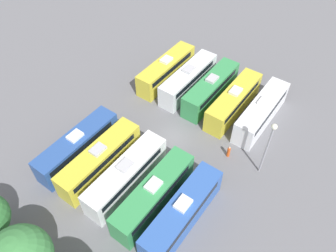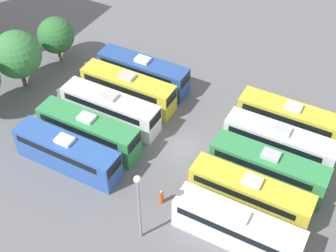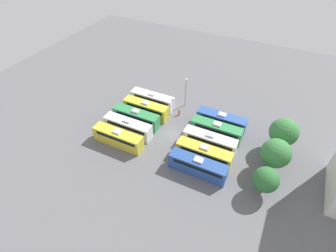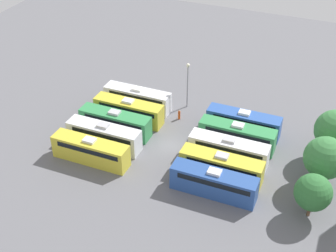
# 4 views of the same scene
# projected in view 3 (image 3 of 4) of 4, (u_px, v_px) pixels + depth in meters

# --- Properties ---
(ground_plane) EXTENTS (111.70, 111.70, 0.00)m
(ground_plane) POSITION_uv_depth(u_px,v_px,m) (171.00, 134.00, 55.68)
(ground_plane) COLOR slate
(bus_0) EXTENTS (2.53, 10.63, 3.58)m
(bus_0) POSITION_uv_depth(u_px,v_px,m) (153.00, 100.00, 62.22)
(bus_0) COLOR silver
(bus_0) RESTS_ON ground_plane
(bus_1) EXTENTS (2.53, 10.63, 3.58)m
(bus_1) POSITION_uv_depth(u_px,v_px,m) (146.00, 108.00, 59.62)
(bus_1) COLOR gold
(bus_1) RESTS_ON ground_plane
(bus_2) EXTENTS (2.53, 10.63, 3.58)m
(bus_2) POSITION_uv_depth(u_px,v_px,m) (136.00, 117.00, 57.32)
(bus_2) COLOR #338C4C
(bus_2) RESTS_ON ground_plane
(bus_3) EXTENTS (2.53, 10.63, 3.58)m
(bus_3) POSITION_uv_depth(u_px,v_px,m) (128.00, 127.00, 54.91)
(bus_3) COLOR silver
(bus_3) RESTS_ON ground_plane
(bus_4) EXTENTS (2.53, 10.63, 3.58)m
(bus_4) POSITION_uv_depth(u_px,v_px,m) (118.00, 137.00, 52.41)
(bus_4) COLOR gold
(bus_4) RESTS_ON ground_plane
(bus_5) EXTENTS (2.53, 10.63, 3.58)m
(bus_5) POSITION_uv_depth(u_px,v_px,m) (221.00, 120.00, 56.42)
(bus_5) COLOR #2D56A8
(bus_5) RESTS_ON ground_plane
(bus_6) EXTENTS (2.53, 10.63, 3.58)m
(bus_6) POSITION_uv_depth(u_px,v_px,m) (216.00, 130.00, 54.12)
(bus_6) COLOR #338C4C
(bus_6) RESTS_ON ground_plane
(bus_7) EXTENTS (2.53, 10.63, 3.58)m
(bus_7) POSITION_uv_depth(u_px,v_px,m) (210.00, 141.00, 51.65)
(bus_7) COLOR silver
(bus_7) RESTS_ON ground_plane
(bus_8) EXTENTS (2.53, 10.63, 3.58)m
(bus_8) POSITION_uv_depth(u_px,v_px,m) (204.00, 153.00, 49.15)
(bus_8) COLOR gold
(bus_8) RESTS_ON ground_plane
(bus_9) EXTENTS (2.53, 10.63, 3.58)m
(bus_9) POSITION_uv_depth(u_px,v_px,m) (198.00, 166.00, 46.87)
(bus_9) COLOR #284C93
(bus_9) RESTS_ON ground_plane
(worker_person) EXTENTS (0.36, 0.36, 1.61)m
(worker_person) POSITION_uv_depth(u_px,v_px,m) (179.00, 112.00, 60.19)
(worker_person) COLOR #CC4C19
(worker_person) RESTS_ON ground_plane
(light_pole) EXTENTS (0.60, 0.60, 7.55)m
(light_pole) POSITION_uv_depth(u_px,v_px,m) (186.00, 88.00, 59.94)
(light_pole) COLOR gray
(light_pole) RESTS_ON ground_plane
(tree_0) EXTENTS (5.44, 5.44, 7.37)m
(tree_0) POSITION_uv_depth(u_px,v_px,m) (284.00, 132.00, 49.40)
(tree_0) COLOR brown
(tree_0) RESTS_ON ground_plane
(tree_1) EXTENTS (5.28, 5.28, 6.92)m
(tree_1) POSITION_uv_depth(u_px,v_px,m) (276.00, 153.00, 45.80)
(tree_1) COLOR brown
(tree_1) RESTS_ON ground_plane
(tree_2) EXTENTS (4.32, 4.32, 5.69)m
(tree_2) POSITION_uv_depth(u_px,v_px,m) (266.00, 180.00, 42.43)
(tree_2) COLOR brown
(tree_2) RESTS_ON ground_plane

